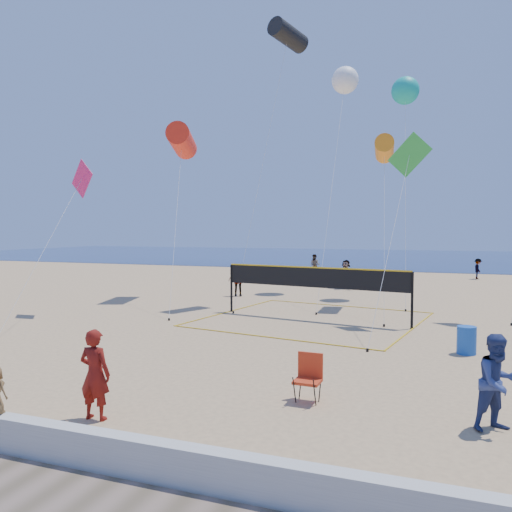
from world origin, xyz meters
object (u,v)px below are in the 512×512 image
(trash_barrel, at_px, (467,340))
(volleyball_net, at_px, (313,284))
(camp_chair, at_px, (309,374))
(woman, at_px, (95,374))

(trash_barrel, height_order, volleyball_net, volleyball_net)
(volleyball_net, bearing_deg, camp_chair, -67.51)
(volleyball_net, bearing_deg, woman, -87.25)
(camp_chair, bearing_deg, trash_barrel, 61.00)
(woman, relative_size, trash_barrel, 2.15)
(trash_barrel, relative_size, volleyball_net, 0.09)
(camp_chair, relative_size, trash_barrel, 1.38)
(woman, relative_size, camp_chair, 1.56)
(camp_chair, distance_m, volleyball_net, 10.13)
(woman, bearing_deg, volleyball_net, -99.24)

